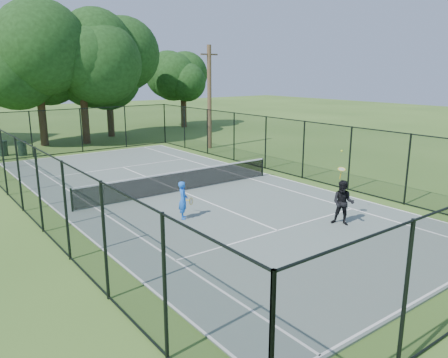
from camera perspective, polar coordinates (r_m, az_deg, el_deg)
ground at (r=20.23m, az=-5.61°, el=-1.75°), size 120.00×120.00×0.00m
tennis_court at (r=20.22m, az=-5.61°, el=-1.67°), size 11.00×24.00×0.06m
tennis_net at (r=20.08m, az=-5.65°, el=-0.16°), size 10.08×0.08×0.95m
fence at (r=19.88m, az=-5.71°, el=2.41°), size 13.10×26.10×3.00m
tree_near_left at (r=35.22m, az=-23.20°, el=13.39°), size 7.20×7.20×9.40m
tree_near_mid at (r=35.11m, az=-18.14°, el=13.58°), size 7.00×7.00×9.15m
tree_near_right at (r=38.48m, az=-14.99°, el=13.84°), size 6.49×6.49×8.96m
tree_far_right at (r=43.90m, az=-5.36°, el=11.90°), size 4.81×4.81×6.36m
trash_bin_left at (r=32.25m, az=-26.88°, el=3.60°), size 0.58×0.58×0.99m
trash_bin_right at (r=31.80m, az=-24.86°, el=3.65°), size 0.58×0.58×0.95m
utility_pole at (r=31.41m, az=-1.92°, el=10.68°), size 1.40×0.30×7.21m
player_blue at (r=16.33m, az=-5.36°, el=-2.76°), size 0.87×0.62×1.43m
player_black at (r=16.15m, az=15.28°, el=-3.00°), size 1.06×1.17×2.58m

